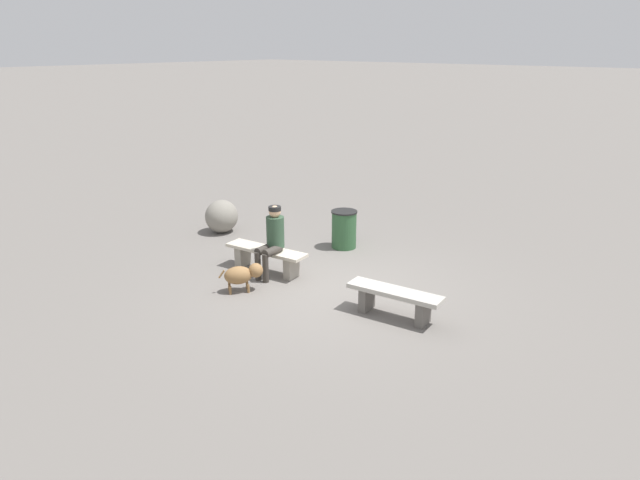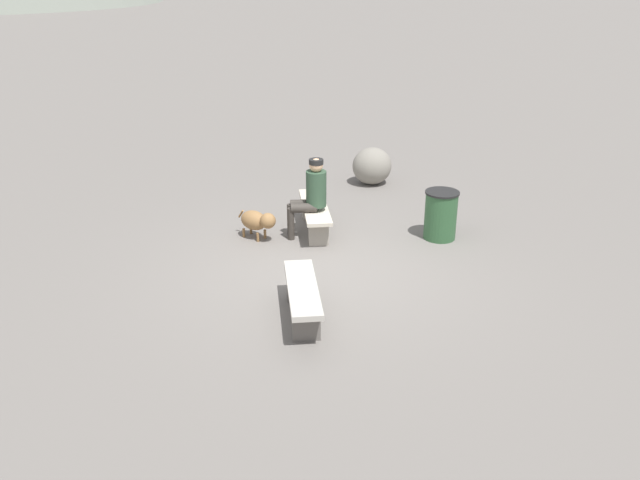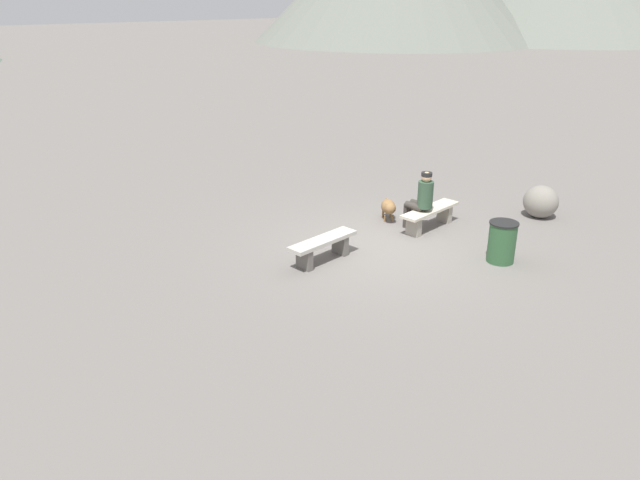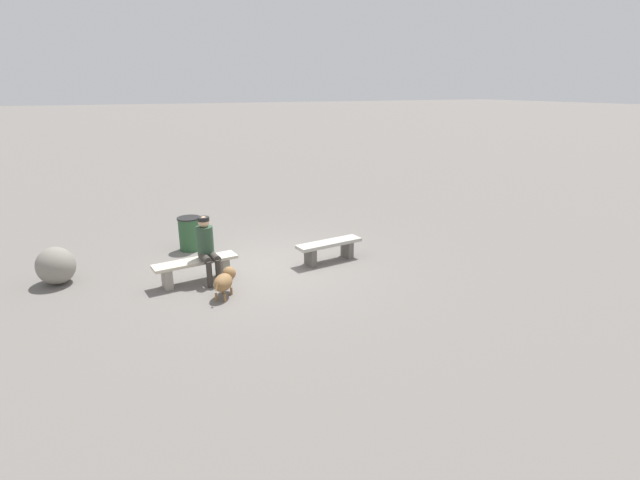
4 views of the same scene
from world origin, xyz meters
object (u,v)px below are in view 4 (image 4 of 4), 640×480
(bench_right, at_px, (196,267))
(dog, at_px, (225,280))
(seated_person, at_px, (207,245))
(trash_bin, at_px, (190,234))
(boulder, at_px, (56,266))
(bench_left, at_px, (329,248))

(bench_right, distance_m, dog, 0.97)
(seated_person, xyz_separation_m, trash_bin, (-0.03, -2.07, -0.35))
(bench_right, distance_m, boulder, 2.71)
(bench_left, xyz_separation_m, bench_right, (2.89, -0.08, -0.01))
(boulder, bearing_deg, bench_right, 156.68)
(dog, bearing_deg, bench_right, 56.92)
(trash_bin, distance_m, boulder, 2.91)
(bench_left, bearing_deg, trash_bin, -45.73)
(bench_right, height_order, seated_person, seated_person)
(seated_person, height_order, dog, seated_person)
(dog, relative_size, trash_bin, 0.83)
(bench_left, xyz_separation_m, trash_bin, (2.63, -2.10, 0.08))
(trash_bin, bearing_deg, bench_right, 82.64)
(bench_left, height_order, trash_bin, trash_bin)
(bench_right, xyz_separation_m, dog, (-0.34, 0.91, 0.00))
(trash_bin, bearing_deg, bench_left, 141.36)
(trash_bin, xyz_separation_m, boulder, (2.75, 0.94, -0.03))
(seated_person, xyz_separation_m, boulder, (2.72, -1.13, -0.38))
(boulder, bearing_deg, trash_bin, -161.08)
(dog, bearing_deg, boulder, 91.21)
(dog, bearing_deg, trash_bin, 37.86)
(bench_left, height_order, dog, dog)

